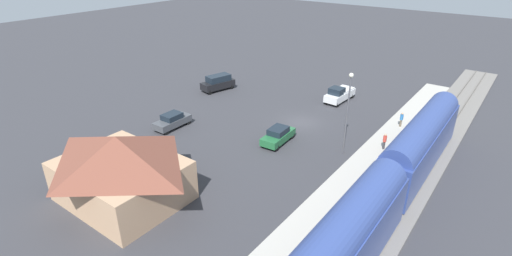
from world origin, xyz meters
TOP-DOWN VIEW (x-y plane):
  - ground_plane at (0.00, 0.00)m, footprint 200.00×200.00m
  - railway_track at (-14.00, 0.00)m, footprint 4.80×70.00m
  - platform at (-10.00, 0.00)m, footprint 3.20×46.00m
  - passenger_train at (-14.00, 11.17)m, footprint 2.93×34.07m
  - station_building at (4.00, 22.00)m, footprint 10.42×8.31m
  - pedestrian_on_platform at (-10.04, -5.20)m, footprint 0.36×0.36m
  - pedestrian_waiting_far at (-10.40, 1.30)m, footprint 0.36×0.36m
  - suv_black at (15.58, -2.69)m, footprint 3.09×5.23m
  - sedan_charcoal at (11.22, 10.13)m, footprint 1.88×4.52m
  - sedan_green at (-0.67, 6.06)m, footprint 2.10×4.60m
  - pickup_white at (-0.58, -9.07)m, footprint 2.21×5.49m
  - light_pole_near_platform at (-7.20, 3.96)m, footprint 0.44×0.44m

SIDE VIEW (x-z plane):
  - ground_plane at x=0.00m, z-range 0.00..0.00m
  - railway_track at x=-14.00m, z-range -0.06..0.24m
  - platform at x=-10.00m, z-range 0.00..0.30m
  - sedan_charcoal at x=11.22m, z-range 0.01..1.75m
  - sedan_green at x=-0.67m, z-range 0.01..1.75m
  - pickup_white at x=-0.58m, z-range -0.04..2.10m
  - suv_black at x=15.58m, z-range 0.04..2.26m
  - pedestrian_on_platform at x=-10.04m, z-range 0.43..2.14m
  - pedestrian_waiting_far at x=-10.40m, z-range 0.43..2.14m
  - passenger_train at x=-14.00m, z-range 0.37..5.35m
  - station_building at x=4.00m, z-range 0.13..5.90m
  - light_pole_near_platform at x=-7.20m, z-range 1.03..9.44m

